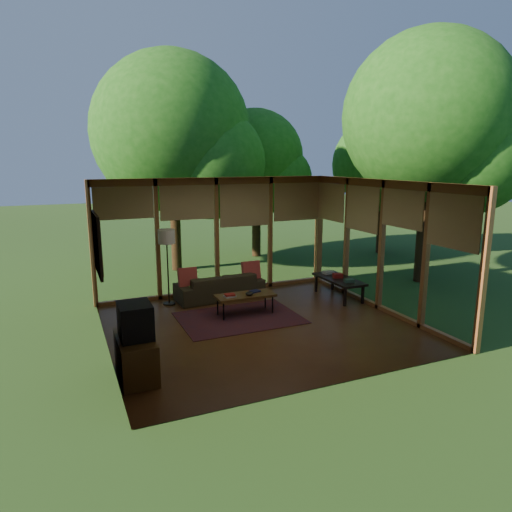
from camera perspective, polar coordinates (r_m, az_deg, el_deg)
name	(u,v)px	position (r m, az deg, el deg)	size (l,w,h in m)	color
floor	(260,326)	(8.73, 0.50, -8.78)	(5.50, 5.50, 0.00)	brown
ceiling	(260,182)	(8.18, 0.54, 9.21)	(5.50, 5.50, 0.00)	silver
wall_left	(103,271)	(7.69, -18.58, -1.77)	(0.04, 5.00, 2.70)	silver
wall_front	(336,292)	(6.22, 9.92, -4.49)	(5.50, 0.04, 2.70)	silver
window_wall_back	(217,236)	(10.65, -4.94, 2.49)	(5.50, 0.12, 2.70)	#9B6030
window_wall_right	(382,246)	(9.78, 15.43, 1.25)	(0.12, 5.00, 2.70)	#9B6030
exterior_lawn	(358,236)	(19.41, 12.63, 2.45)	(40.00, 40.00, 0.00)	#2A511E
tree_nw	(172,133)	(13.04, -10.50, 14.90)	(4.31, 4.31, 5.97)	#332412
tree_ne	(255,158)	(14.77, -0.09, 12.17)	(3.02, 3.02, 4.67)	#332412
tree_se	(428,118)	(12.22, 20.67, 15.89)	(4.10, 4.10, 6.15)	#332412
tree_far	(380,165)	(15.69, 15.21, 10.96)	(3.08, 3.08, 4.48)	#332412
rug	(239,318)	(9.17, -2.10, -7.72)	(2.35, 1.66, 0.01)	maroon
sofa	(220,286)	(10.38, -4.56, -3.77)	(1.97, 0.77, 0.57)	#38311C
pillow_left	(188,277)	(10.05, -8.55, -2.65)	(0.41, 0.14, 0.41)	#9D0F0E
pillow_right	(251,271)	(10.51, -0.63, -1.83)	(0.42, 0.14, 0.42)	#9D0F0E
ct_book_lower	(230,296)	(9.08, -3.30, -5.05)	(0.21, 0.16, 0.03)	#ADA69D
ct_book_upper	(230,295)	(9.07, -3.30, -4.86)	(0.20, 0.15, 0.03)	maroon
ct_book_side	(255,291)	(9.41, -0.13, -4.42)	(0.20, 0.15, 0.03)	#161931
ct_bowl	(249,294)	(9.17, -0.83, -4.73)	(0.16, 0.16, 0.07)	black
media_cabinet	(136,357)	(6.96, -14.78, -12.11)	(0.50, 1.00, 0.60)	#583918
television	(135,321)	(6.76, -14.86, -7.82)	(0.45, 0.55, 0.50)	black
console_book_a	(349,281)	(10.21, 11.56, -3.05)	(0.20, 0.15, 0.07)	#2D503F
console_book_b	(338,276)	(10.57, 10.17, -2.42)	(0.21, 0.15, 0.10)	maroon
console_book_c	(328,272)	(10.90, 9.02, -2.03)	(0.24, 0.17, 0.07)	#ADA69D
floor_lamp	(167,241)	(9.85, -11.10, 1.87)	(0.36, 0.36, 1.65)	black
coffee_table	(245,296)	(9.26, -1.36, -5.01)	(1.20, 0.50, 0.43)	#583918
side_console	(339,280)	(10.55, 10.31, -2.97)	(0.60, 1.40, 0.46)	black
wall_painting	(97,244)	(9.02, -19.23, 1.44)	(0.06, 1.35, 1.15)	black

